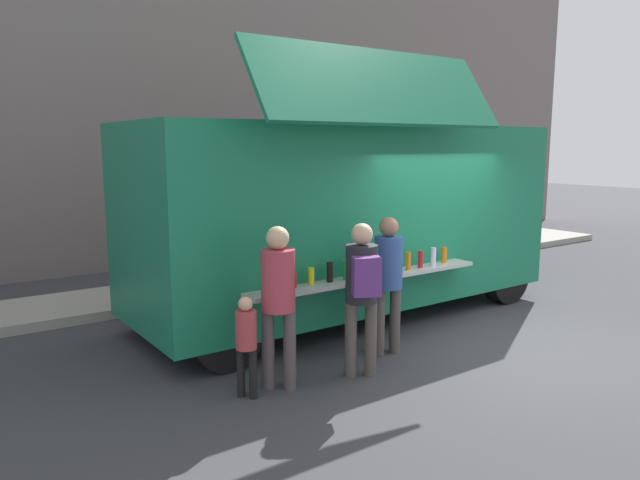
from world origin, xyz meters
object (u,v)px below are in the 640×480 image
object	(u,v)px
customer_mid_with_backpack	(362,285)
customer_rear_waiting	(278,293)
customer_front_ordering	(387,274)
trash_bin	(409,242)
food_truck_main	(349,213)
child_near_queue	(246,338)

from	to	relation	value
customer_mid_with_backpack	customer_rear_waiting	size ratio (longest dim) A/B	0.99
customer_front_ordering	trash_bin	bearing A→B (deg)	-37.08
food_truck_main	customer_front_ordering	world-z (taller)	food_truck_main
customer_front_ordering	customer_rear_waiting	distance (m)	1.66
customer_mid_with_backpack	customer_rear_waiting	bearing A→B (deg)	102.46
trash_bin	customer_mid_with_backpack	size ratio (longest dim) A/B	0.55
customer_front_ordering	child_near_queue	distance (m)	2.09
customer_front_ordering	customer_rear_waiting	size ratio (longest dim) A/B	0.98
customer_mid_with_backpack	child_near_queue	world-z (taller)	customer_mid_with_backpack
food_truck_main	customer_front_ordering	bearing A→B (deg)	-113.06
customer_front_ordering	customer_rear_waiting	xyz separation A→B (m)	(-1.65, -0.14, 0.03)
food_truck_main	customer_mid_with_backpack	bearing A→B (deg)	-124.84
food_truck_main	customer_rear_waiting	bearing A→B (deg)	-142.86
customer_mid_with_backpack	trash_bin	bearing A→B (deg)	-20.21
food_truck_main	trash_bin	size ratio (longest dim) A/B	6.74
trash_bin	child_near_queue	bearing A→B (deg)	-146.52
customer_rear_waiting	child_near_queue	distance (m)	0.57
customer_mid_with_backpack	child_near_queue	distance (m)	1.42
food_truck_main	child_near_queue	size ratio (longest dim) A/B	6.06
customer_mid_with_backpack	customer_front_ordering	bearing A→B (deg)	-33.13
customer_mid_with_backpack	customer_rear_waiting	world-z (taller)	customer_rear_waiting
customer_front_ordering	customer_mid_with_backpack	xyz separation A→B (m)	(-0.72, -0.40, 0.04)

